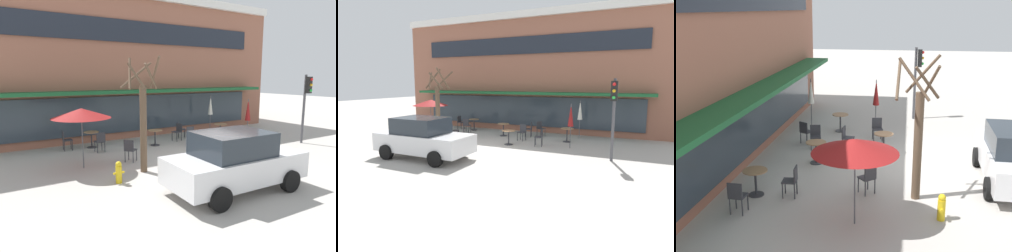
% 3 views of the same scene
% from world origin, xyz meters
% --- Properties ---
extents(ground_plane, '(80.00, 80.00, 0.00)m').
position_xyz_m(ground_plane, '(0.00, 0.00, 0.00)').
color(ground_plane, '#ADA8A0').
extents(building_facade, '(18.49, 9.10, 7.76)m').
position_xyz_m(building_facade, '(0.00, 9.97, 3.88)').
color(building_facade, '#935B47').
rests_on(building_facade, ground).
extents(cafe_table_near_wall, '(0.70, 0.70, 0.76)m').
position_xyz_m(cafe_table_near_wall, '(3.50, 3.56, 0.52)').
color(cafe_table_near_wall, '#333338').
rests_on(cafe_table_near_wall, ground).
extents(cafe_table_streetside, '(0.70, 0.70, 0.76)m').
position_xyz_m(cafe_table_streetside, '(-0.45, 3.76, 0.52)').
color(cafe_table_streetside, '#333338').
rests_on(cafe_table_streetside, ground).
extents(cafe_table_by_tree, '(0.70, 0.70, 0.76)m').
position_xyz_m(cafe_table_by_tree, '(-3.22, 4.91, 0.52)').
color(cafe_table_by_tree, '#333338').
rests_on(cafe_table_by_tree, ground).
extents(cafe_table_mid_patio, '(0.70, 0.70, 0.76)m').
position_xyz_m(cafe_table_mid_patio, '(0.90, 1.54, 0.52)').
color(cafe_table_mid_patio, '#333338').
rests_on(cafe_table_mid_patio, ground).
extents(patio_umbrella_green_folded, '(0.28, 0.28, 2.20)m').
position_xyz_m(patio_umbrella_green_folded, '(3.89, 4.91, 1.63)').
color(patio_umbrella_green_folded, '#4C4C51').
rests_on(patio_umbrella_green_folded, ground).
extents(patio_umbrella_cream_folded, '(2.10, 2.10, 2.20)m').
position_xyz_m(patio_umbrella_cream_folded, '(-4.44, 1.93, 2.02)').
color(patio_umbrella_cream_folded, '#4C4C51').
rests_on(patio_umbrella_cream_folded, ground).
extents(patio_umbrella_corner_open, '(0.28, 0.28, 2.20)m').
position_xyz_m(patio_umbrella_corner_open, '(4.01, 2.08, 1.63)').
color(patio_umbrella_corner_open, '#4C4C51').
rests_on(patio_umbrella_corner_open, ground).
extents(cafe_chair_0, '(0.42, 0.42, 0.89)m').
position_xyz_m(cafe_chair_0, '(-4.38, 4.98, 0.53)').
color(cafe_chair_0, '#333338').
rests_on(cafe_chair_0, ground).
extents(cafe_chair_1, '(0.48, 0.48, 0.89)m').
position_xyz_m(cafe_chair_1, '(2.51, 1.90, 0.53)').
color(cafe_chair_1, '#333338').
rests_on(cafe_chair_1, ground).
extents(cafe_chair_2, '(0.42, 0.42, 0.89)m').
position_xyz_m(cafe_chair_2, '(-3.15, 3.86, 0.53)').
color(cafe_chair_2, '#333338').
rests_on(cafe_chair_2, ground).
extents(cafe_chair_3, '(0.45, 0.45, 0.89)m').
position_xyz_m(cafe_chair_3, '(1.11, 2.94, 0.53)').
color(cafe_chair_3, '#333338').
rests_on(cafe_chair_3, ground).
extents(cafe_chair_4, '(0.48, 0.48, 0.89)m').
position_xyz_m(cafe_chair_4, '(1.11, 4.12, 0.53)').
color(cafe_chair_4, '#333338').
rests_on(cafe_chair_4, ground).
extents(cafe_chair_5, '(0.55, 0.55, 0.89)m').
position_xyz_m(cafe_chair_5, '(1.60, 4.64, 0.53)').
color(cafe_chair_5, '#333338').
rests_on(cafe_chair_5, ground).
extents(cafe_chair_6, '(0.56, 0.56, 0.89)m').
position_xyz_m(cafe_chair_6, '(-2.67, 1.76, 0.53)').
color(cafe_chair_6, '#333338').
rests_on(cafe_chair_6, ground).
extents(parked_sedan, '(4.24, 2.09, 1.76)m').
position_xyz_m(parked_sedan, '(-1.26, -2.51, 0.88)').
color(parked_sedan, silver).
rests_on(parked_sedan, ground).
extents(street_tree, '(1.24, 1.16, 3.98)m').
position_xyz_m(street_tree, '(-2.74, 0.44, 1.86)').
color(street_tree, brown).
rests_on(street_tree, ground).
extents(traffic_light_pole, '(0.26, 0.43, 3.40)m').
position_xyz_m(traffic_light_pole, '(6.13, 0.32, 2.30)').
color(traffic_light_pole, '#47474C').
rests_on(traffic_light_pole, ground).
extents(fire_hydrant, '(0.36, 0.20, 0.71)m').
position_xyz_m(fire_hydrant, '(-3.93, -0.20, 0.35)').
color(fire_hydrant, gold).
rests_on(fire_hydrant, ground).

